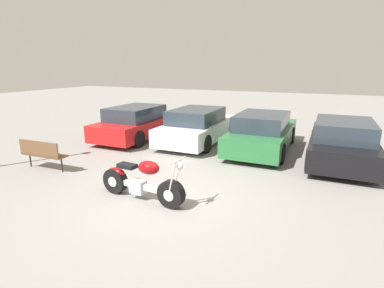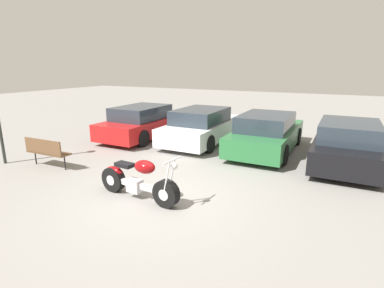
{
  "view_description": "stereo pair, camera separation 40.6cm",
  "coord_description": "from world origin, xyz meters",
  "px_view_note": "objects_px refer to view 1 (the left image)",
  "views": [
    {
      "loc": [
        3.15,
        -5.58,
        2.95
      ],
      "look_at": [
        -0.14,
        1.74,
        0.85
      ],
      "focal_mm": 28.0,
      "sensor_mm": 36.0,
      "label": 1
    },
    {
      "loc": [
        3.52,
        -5.41,
        2.95
      ],
      "look_at": [
        -0.14,
        1.74,
        0.85
      ],
      "focal_mm": 28.0,
      "sensor_mm": 36.0,
      "label": 2
    }
  ],
  "objects_px": {
    "parked_car_white": "(198,126)",
    "parked_car_red": "(139,123)",
    "parked_car_green": "(262,132)",
    "motorcycle": "(141,182)",
    "parked_car_black": "(342,142)",
    "park_bench": "(42,152)"
  },
  "relations": [
    {
      "from": "parked_car_red",
      "to": "parked_car_white",
      "type": "xyz_separation_m",
      "value": [
        2.56,
        0.37,
        0.0
      ]
    },
    {
      "from": "parked_car_white",
      "to": "parked_car_black",
      "type": "height_order",
      "value": "same"
    },
    {
      "from": "parked_car_white",
      "to": "park_bench",
      "type": "xyz_separation_m",
      "value": [
        -2.79,
        -4.94,
        -0.1
      ]
    },
    {
      "from": "motorcycle",
      "to": "parked_car_green",
      "type": "distance_m",
      "value": 5.54
    },
    {
      "from": "motorcycle",
      "to": "parked_car_white",
      "type": "relative_size",
      "value": 0.49
    },
    {
      "from": "motorcycle",
      "to": "park_bench",
      "type": "xyz_separation_m",
      "value": [
        -3.7,
        0.5,
        0.12
      ]
    },
    {
      "from": "parked_car_white",
      "to": "park_bench",
      "type": "distance_m",
      "value": 5.67
    },
    {
      "from": "parked_car_red",
      "to": "parked_car_black",
      "type": "xyz_separation_m",
      "value": [
        7.68,
        -0.11,
        0.0
      ]
    },
    {
      "from": "parked_car_white",
      "to": "parked_car_red",
      "type": "bearing_deg",
      "value": -171.83
    },
    {
      "from": "motorcycle",
      "to": "parked_car_red",
      "type": "distance_m",
      "value": 6.15
    },
    {
      "from": "parked_car_green",
      "to": "park_bench",
      "type": "distance_m",
      "value": 7.18
    },
    {
      "from": "parked_car_red",
      "to": "parked_car_green",
      "type": "xyz_separation_m",
      "value": [
        5.12,
        0.22,
        0.0
      ]
    },
    {
      "from": "motorcycle",
      "to": "parked_car_white",
      "type": "distance_m",
      "value": 5.52
    },
    {
      "from": "parked_car_black",
      "to": "parked_car_white",
      "type": "bearing_deg",
      "value": 174.71
    },
    {
      "from": "parked_car_green",
      "to": "parked_car_red",
      "type": "bearing_deg",
      "value": -177.57
    },
    {
      "from": "motorcycle",
      "to": "parked_car_red",
      "type": "height_order",
      "value": "parked_car_red"
    },
    {
      "from": "parked_car_white",
      "to": "parked_car_black",
      "type": "relative_size",
      "value": 1.0
    },
    {
      "from": "parked_car_white",
      "to": "parked_car_green",
      "type": "height_order",
      "value": "same"
    },
    {
      "from": "parked_car_red",
      "to": "parked_car_green",
      "type": "height_order",
      "value": "same"
    },
    {
      "from": "parked_car_red",
      "to": "parked_car_white",
      "type": "relative_size",
      "value": 1.0
    },
    {
      "from": "motorcycle",
      "to": "parked_car_red",
      "type": "relative_size",
      "value": 0.49
    },
    {
      "from": "parked_car_green",
      "to": "park_bench",
      "type": "xyz_separation_m",
      "value": [
        -5.35,
        -4.79,
        -0.1
      ]
    }
  ]
}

